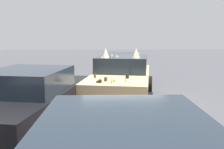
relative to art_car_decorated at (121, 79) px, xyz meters
name	(u,v)px	position (x,y,z in m)	size (l,w,h in m)	color
ground_plane	(121,101)	(-0.08, 0.02, -0.73)	(60.00, 60.00, 0.00)	#47474C
art_car_decorated	(121,79)	(0.00, 0.00, 0.00)	(4.85, 2.70, 1.77)	#D8BC7F
parked_sedan_near_right	(120,67)	(3.75, -0.26, -0.06)	(4.15, 2.12, 1.33)	#5B1419
parked_sedan_behind_left	(31,101)	(-2.73, 2.31, -0.02)	(4.72, 2.61, 1.45)	black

